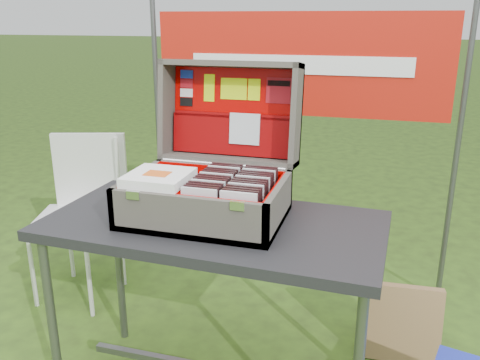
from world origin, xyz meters
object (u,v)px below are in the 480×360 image
(suitcase, at_px, (210,143))
(cardboard_box, at_px, (402,323))
(chair, at_px, (75,222))
(table, at_px, (215,312))

(suitcase, bearing_deg, cardboard_box, 27.22)
(suitcase, xyz_separation_m, chair, (-0.98, 0.49, -0.63))
(cardboard_box, bearing_deg, chair, 174.26)
(table, xyz_separation_m, chair, (-1.02, 0.56, 0.06))
(suitcase, height_order, cardboard_box, suitcase)
(table, relative_size, suitcase, 2.17)
(suitcase, bearing_deg, chair, 153.68)
(table, distance_m, chair, 1.16)
(table, distance_m, suitcase, 0.69)
(chair, bearing_deg, suitcase, -43.10)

